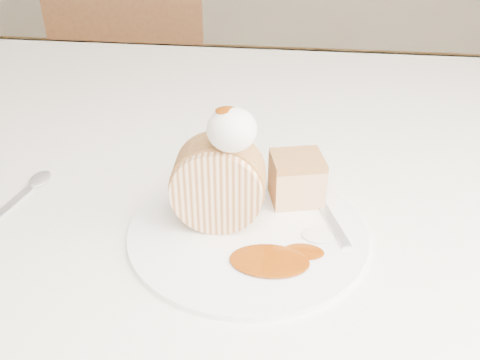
# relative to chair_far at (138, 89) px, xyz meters

# --- Properties ---
(table) EXTENTS (1.40, 0.90, 0.75)m
(table) POSITION_rel_chair_far_xyz_m (0.38, -0.79, 0.16)
(table) COLOR white
(table) RESTS_ON ground
(chair_far) EXTENTS (0.48, 0.48, 0.87)m
(chair_far) POSITION_rel_chair_far_xyz_m (0.00, 0.00, 0.00)
(chair_far) COLOR brown
(chair_far) RESTS_ON ground
(plate) EXTENTS (0.33, 0.33, 0.01)m
(plate) POSITION_rel_chair_far_xyz_m (0.44, -1.00, 0.26)
(plate) COLOR white
(plate) RESTS_ON table
(roulade_slice) EXTENTS (0.10, 0.06, 0.10)m
(roulade_slice) POSITION_rel_chair_far_xyz_m (0.41, -0.99, 0.31)
(roulade_slice) COLOR beige
(roulade_slice) RESTS_ON plate
(cake_chunk) EXTENTS (0.07, 0.07, 0.05)m
(cake_chunk) POSITION_rel_chair_far_xyz_m (0.49, -0.93, 0.28)
(cake_chunk) COLOR #BC7E47
(cake_chunk) RESTS_ON plate
(whipped_cream) EXTENTS (0.05, 0.05, 0.05)m
(whipped_cream) POSITION_rel_chair_far_xyz_m (0.43, -1.00, 0.38)
(whipped_cream) COLOR white
(whipped_cream) RESTS_ON roulade_slice
(caramel_drizzle) EXTENTS (0.03, 0.02, 0.01)m
(caramel_drizzle) POSITION_rel_chair_far_xyz_m (0.42, -1.00, 0.41)
(caramel_drizzle) COLOR #7B3105
(caramel_drizzle) RESTS_ON whipped_cream
(caramel_pool) EXTENTS (0.09, 0.07, 0.00)m
(caramel_pool) POSITION_rel_chair_far_xyz_m (0.47, -1.05, 0.26)
(caramel_pool) COLOR #7B3105
(caramel_pool) RESTS_ON plate
(fork) EXTENTS (0.07, 0.16, 0.00)m
(fork) POSITION_rel_chair_far_xyz_m (0.53, -0.97, 0.26)
(fork) COLOR silver
(fork) RESTS_ON plate
(spoon) EXTENTS (0.05, 0.15, 0.00)m
(spoon) POSITION_rel_chair_far_xyz_m (0.15, -1.00, 0.25)
(spoon) COLOR silver
(spoon) RESTS_ON table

